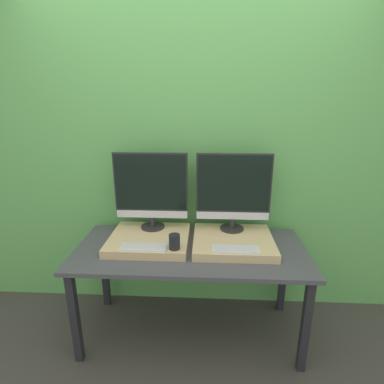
% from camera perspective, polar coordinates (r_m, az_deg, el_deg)
% --- Properties ---
extents(ground_plane, '(12.00, 12.00, 0.00)m').
position_cam_1_polar(ground_plane, '(2.31, -0.86, -30.96)').
color(ground_plane, '#423D38').
extents(wall_back, '(8.00, 0.04, 2.60)m').
position_cam_1_polar(wall_back, '(2.36, 0.28, 6.94)').
color(wall_back, '#66B75B').
rests_on(wall_back, ground_plane).
extents(workbench, '(1.62, 0.72, 0.72)m').
position_cam_1_polar(workbench, '(2.18, -0.29, -12.38)').
color(workbench, '#47474C').
rests_on(workbench, ground_plane).
extents(wooden_riser_left, '(0.57, 0.50, 0.06)m').
position_cam_1_polar(wooden_riser_left, '(2.22, -8.13, -8.95)').
color(wooden_riser_left, '#D6B77F').
rests_on(wooden_riser_left, workbench).
extents(monitor_left, '(0.55, 0.18, 0.58)m').
position_cam_1_polar(monitor_left, '(2.23, -7.79, 0.65)').
color(monitor_left, '#282828').
rests_on(monitor_left, wooden_riser_left).
extents(keyboard_left, '(0.31, 0.11, 0.01)m').
position_cam_1_polar(keyboard_left, '(2.04, -9.15, -10.29)').
color(keyboard_left, silver).
rests_on(keyboard_left, wooden_riser_left).
extents(mug, '(0.07, 0.07, 0.10)m').
position_cam_1_polar(mug, '(1.99, -3.36, -9.44)').
color(mug, black).
rests_on(mug, wooden_riser_left).
extents(wooden_riser_right, '(0.57, 0.50, 0.06)m').
position_cam_1_polar(wooden_riser_right, '(2.19, 7.83, -9.32)').
color(wooden_riser_right, '#D6B77F').
rests_on(wooden_riser_right, workbench).
extents(monitor_right, '(0.55, 0.18, 0.58)m').
position_cam_1_polar(monitor_right, '(2.20, 7.89, 0.41)').
color(monitor_right, '#282828').
rests_on(monitor_right, wooden_riser_right).
extents(keyboard_right, '(0.31, 0.11, 0.01)m').
position_cam_1_polar(keyboard_right, '(2.01, 8.29, -10.73)').
color(keyboard_right, silver).
rests_on(keyboard_right, wooden_riser_right).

